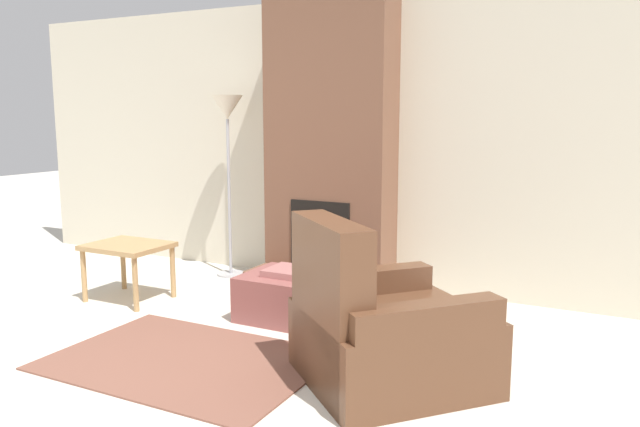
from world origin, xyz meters
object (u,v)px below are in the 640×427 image
(armchair, at_px, (380,335))
(side_table, at_px, (128,252))
(floor_lamp_left, at_px, (227,123))
(ottoman, at_px, (296,296))

(armchair, xyz_separation_m, side_table, (-2.53, 0.60, 0.12))
(armchair, bearing_deg, floor_lamp_left, 5.53)
(armchair, bearing_deg, ottoman, 4.28)
(ottoman, relative_size, floor_lamp_left, 0.45)
(ottoman, bearing_deg, armchair, -38.03)
(ottoman, height_order, floor_lamp_left, floor_lamp_left)
(ottoman, relative_size, side_table, 1.21)
(armchair, height_order, side_table, armchair)
(ottoman, distance_m, floor_lamp_left, 2.00)
(armchair, height_order, floor_lamp_left, floor_lamp_left)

